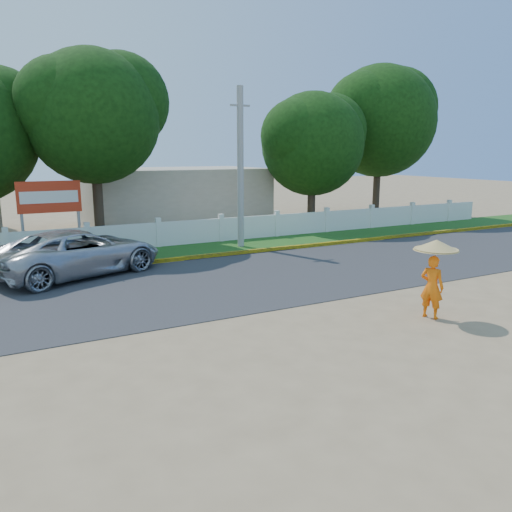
{
  "coord_description": "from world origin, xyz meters",
  "views": [
    {
      "loc": [
        -6.27,
        -9.92,
        4.11
      ],
      "look_at": [
        0.0,
        2.0,
        1.3
      ],
      "focal_mm": 35.0,
      "sensor_mm": 36.0,
      "label": 1
    }
  ],
  "objects_px": {
    "vehicle": "(79,252)",
    "monk_with_parasol": "(434,267)",
    "utility_pole": "(240,169)",
    "billboard": "(50,201)"
  },
  "relations": [
    {
      "from": "billboard",
      "to": "monk_with_parasol",
      "type": "bearing_deg",
      "value": -61.14
    },
    {
      "from": "utility_pole",
      "to": "billboard",
      "type": "distance_m",
      "value": 8.04
    },
    {
      "from": "utility_pole",
      "to": "vehicle",
      "type": "distance_m",
      "value": 7.85
    },
    {
      "from": "utility_pole",
      "to": "billboard",
      "type": "xyz_separation_m",
      "value": [
        -7.46,
        2.72,
        -1.27
      ]
    },
    {
      "from": "utility_pole",
      "to": "monk_with_parasol",
      "type": "relative_size",
      "value": 3.41
    },
    {
      "from": "vehicle",
      "to": "monk_with_parasol",
      "type": "height_order",
      "value": "monk_with_parasol"
    },
    {
      "from": "utility_pole",
      "to": "vehicle",
      "type": "xyz_separation_m",
      "value": [
        -7.11,
        -2.05,
        -2.63
      ]
    },
    {
      "from": "billboard",
      "to": "vehicle",
      "type": "bearing_deg",
      "value": -85.84
    },
    {
      "from": "vehicle",
      "to": "monk_with_parasol",
      "type": "xyz_separation_m",
      "value": [
        7.15,
        -8.83,
        0.52
      ]
    },
    {
      "from": "utility_pole",
      "to": "billboard",
      "type": "bearing_deg",
      "value": 159.95
    }
  ]
}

